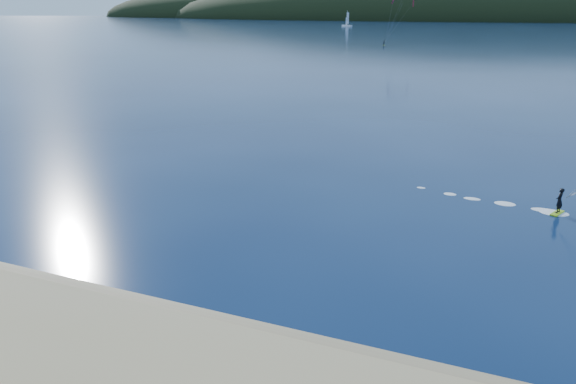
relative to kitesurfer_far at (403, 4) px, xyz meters
The scene contains 4 objects.
wet_sand 192.43m from the kitesurfer_far, 81.78° to the right, with size 220.00×2.50×0.10m.
headland 551.85m from the kitesurfer_far, 87.09° to the left, with size 1200.00×310.00×140.00m.
kitesurfer_far is the anchor object (origin of this frame).
sailboat 229.11m from the kitesurfer_far, 110.96° to the left, with size 8.78×5.78×12.25m.
Camera 1 is at (10.93, -13.39, 13.75)m, focal length 33.15 mm.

